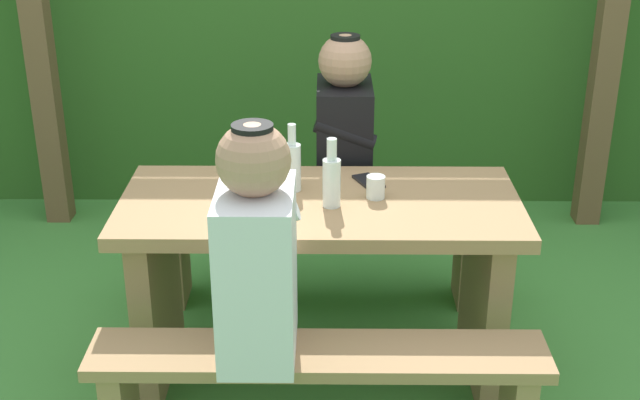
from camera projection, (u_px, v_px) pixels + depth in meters
name	position (u px, v px, depth m)	size (l,w,h in m)	color
ground_plane	(320.00, 371.00, 3.27)	(12.00, 12.00, 0.00)	#448B3B
pergola_post_left	(37.00, 32.00, 4.15)	(0.12, 0.12, 1.99)	brown
pergola_post_right	(610.00, 33.00, 4.13)	(0.12, 0.12, 1.99)	brown
picnic_table	(320.00, 257.00, 3.07)	(1.40, 0.64, 0.71)	#9E7A51
bench_near	(318.00, 385.00, 2.64)	(1.40, 0.24, 0.45)	#9E7A51
bench_far	(321.00, 232.00, 3.64)	(1.40, 0.24, 0.45)	#9E7A51
person_white_shirt	(256.00, 251.00, 2.46)	(0.25, 0.35, 0.72)	silver
person_black_coat	(344.00, 130.00, 3.45)	(0.25, 0.35, 0.72)	black
drinking_glass	(376.00, 187.00, 2.98)	(0.07, 0.07, 0.08)	silver
bottle_left	(332.00, 179.00, 2.89)	(0.06, 0.06, 0.24)	silver
bottle_right	(292.00, 165.00, 3.02)	(0.06, 0.06, 0.25)	silver
cell_phone	(369.00, 181.00, 3.12)	(0.07, 0.14, 0.01)	black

